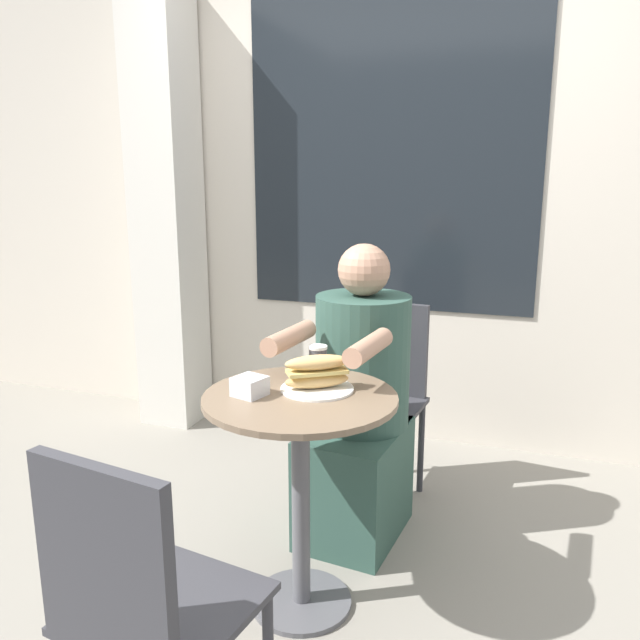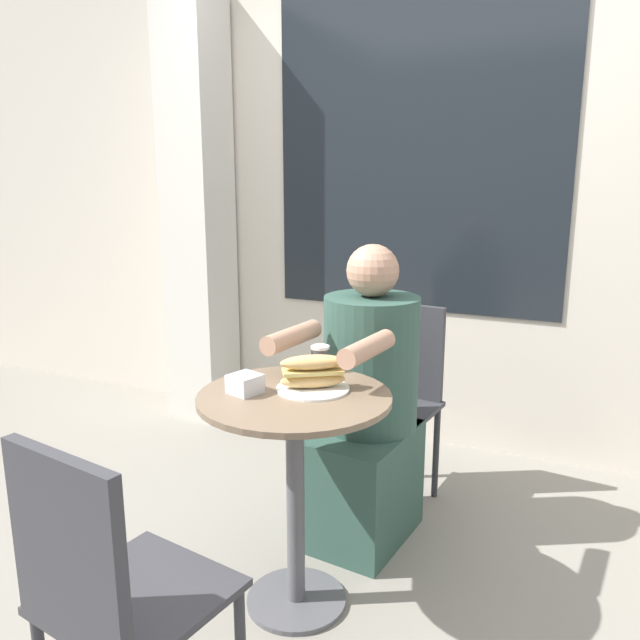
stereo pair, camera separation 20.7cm
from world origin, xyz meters
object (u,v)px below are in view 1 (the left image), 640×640
object	(u,v)px
seated_diner	(358,414)
sandwich_on_plate	(317,375)
diner_chair	(383,383)
empty_chair_across	(137,599)
cafe_table	(301,457)
drink_cup	(318,358)

from	to	relation	value
seated_diner	sandwich_on_plate	distance (m)	0.53
diner_chair	empty_chair_across	xyz separation A→B (m)	(-0.16, -1.60, 0.00)
cafe_table	seated_diner	distance (m)	0.51
empty_chair_across	drink_cup	bearing A→B (deg)	94.93
sandwich_on_plate	diner_chair	bearing A→B (deg)	87.83
diner_chair	empty_chair_across	bearing A→B (deg)	90.25
diner_chair	seated_diner	xyz separation A→B (m)	(-0.01, -0.35, -0.02)
cafe_table	seated_diner	bearing A→B (deg)	84.27
empty_chair_across	drink_cup	xyz separation A→B (m)	(0.06, 1.00, 0.27)
empty_chair_across	drink_cup	size ratio (longest dim) A/B	9.52
cafe_table	empty_chair_across	size ratio (longest dim) A/B	0.86
diner_chair	sandwich_on_plate	bearing A→B (deg)	93.65
cafe_table	drink_cup	xyz separation A→B (m)	(-0.03, 0.25, 0.26)
seated_diner	drink_cup	distance (m)	0.39
drink_cup	cafe_table	bearing A→B (deg)	-83.17
cafe_table	sandwich_on_plate	size ratio (longest dim) A/B	3.17
cafe_table	seated_diner	xyz separation A→B (m)	(0.05, 0.50, -0.03)
sandwich_on_plate	seated_diner	bearing A→B (deg)	87.82
sandwich_on_plate	drink_cup	xyz separation A→B (m)	(-0.06, 0.19, -0.00)
sandwich_on_plate	drink_cup	distance (m)	0.20
cafe_table	drink_cup	distance (m)	0.36
diner_chair	drink_cup	distance (m)	0.66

